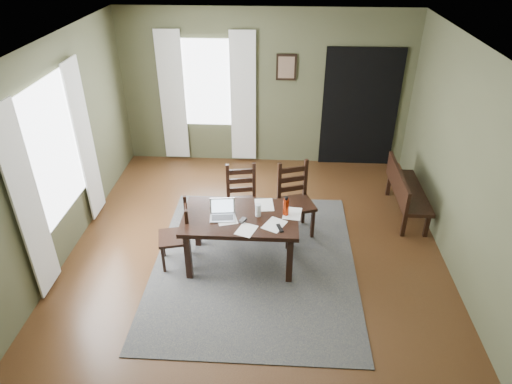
# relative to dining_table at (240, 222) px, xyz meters

# --- Properties ---
(ground) EXTENTS (5.00, 6.00, 0.01)m
(ground) POSITION_rel_dining_table_xyz_m (0.18, -0.00, -0.64)
(ground) COLOR #492C16
(room_shell) EXTENTS (5.02, 6.02, 2.71)m
(room_shell) POSITION_rel_dining_table_xyz_m (0.18, -0.00, 1.17)
(room_shell) COLOR #4B4F33
(room_shell) RESTS_ON ground
(rug) EXTENTS (2.60, 3.20, 0.01)m
(rug) POSITION_rel_dining_table_xyz_m (0.18, -0.00, -0.63)
(rug) COLOR #404040
(rug) RESTS_ON ground
(dining_table) EXTENTS (1.43, 0.86, 0.71)m
(dining_table) POSITION_rel_dining_table_xyz_m (0.00, 0.00, 0.00)
(dining_table) COLOR black
(dining_table) RESTS_ON rug
(chair_end) EXTENTS (0.47, 0.47, 0.89)m
(chair_end) POSITION_rel_dining_table_xyz_m (-0.79, -0.05, -0.20)
(chair_end) COLOR black
(chair_end) RESTS_ON rug
(chair_back_left) EXTENTS (0.50, 0.50, 0.99)m
(chair_back_left) POSITION_rel_dining_table_xyz_m (-0.04, 0.74, -0.15)
(chair_back_left) COLOR black
(chair_back_left) RESTS_ON rug
(chair_back_right) EXTENTS (0.57, 0.57, 1.03)m
(chair_back_right) POSITION_rel_dining_table_xyz_m (0.70, 0.77, -0.13)
(chair_back_right) COLOR black
(chair_back_right) RESTS_ON rug
(bench) EXTENTS (0.42, 1.31, 0.74)m
(bench) POSITION_rel_dining_table_xyz_m (2.33, 1.29, -0.20)
(bench) COLOR black
(bench) RESTS_ON ground
(laptop) EXTENTS (0.33, 0.28, 0.21)m
(laptop) POSITION_rel_dining_table_xyz_m (-0.22, -0.01, 0.14)
(laptop) COLOR #B7B7BC
(laptop) RESTS_ON dining_table
(computer_mouse) EXTENTS (0.09, 0.11, 0.03)m
(computer_mouse) POSITION_rel_dining_table_xyz_m (0.04, -0.12, 0.11)
(computer_mouse) COLOR #3F3F42
(computer_mouse) RESTS_ON dining_table
(tv_remote) EXTENTS (0.09, 0.17, 0.02)m
(tv_remote) POSITION_rel_dining_table_xyz_m (0.49, -0.24, 0.10)
(tv_remote) COLOR black
(tv_remote) RESTS_ON dining_table
(drinking_glass) EXTENTS (0.09, 0.09, 0.16)m
(drinking_glass) POSITION_rel_dining_table_xyz_m (0.22, 0.02, 0.17)
(drinking_glass) COLOR silver
(drinking_glass) RESTS_ON dining_table
(water_bottle) EXTENTS (0.10, 0.10, 0.25)m
(water_bottle) POSITION_rel_dining_table_xyz_m (0.56, 0.07, 0.21)
(water_bottle) COLOR #A4290C
(water_bottle) RESTS_ON dining_table
(paper_a) EXTENTS (0.31, 0.36, 0.00)m
(paper_a) POSITION_rel_dining_table_xyz_m (-0.16, -0.05, 0.09)
(paper_a) COLOR white
(paper_a) RESTS_ON dining_table
(paper_b) EXTENTS (0.33, 0.36, 0.00)m
(paper_b) POSITION_rel_dining_table_xyz_m (0.43, -0.16, 0.09)
(paper_b) COLOR white
(paper_b) RESTS_ON dining_table
(paper_c) EXTENTS (0.27, 0.33, 0.00)m
(paper_c) POSITION_rel_dining_table_xyz_m (0.28, 0.27, 0.09)
(paper_c) COLOR white
(paper_c) RESTS_ON dining_table
(paper_d) EXTENTS (0.25, 0.31, 0.00)m
(paper_d) POSITION_rel_dining_table_xyz_m (0.64, 0.09, 0.09)
(paper_d) COLOR white
(paper_d) RESTS_ON dining_table
(paper_e) EXTENTS (0.28, 0.32, 0.00)m
(paper_e) POSITION_rel_dining_table_xyz_m (0.10, -0.29, 0.09)
(paper_e) COLOR white
(paper_e) RESTS_ON dining_table
(window_left) EXTENTS (0.01, 1.30, 1.70)m
(window_left) POSITION_rel_dining_table_xyz_m (-2.29, 0.20, 0.81)
(window_left) COLOR white
(window_left) RESTS_ON ground
(window_back) EXTENTS (1.00, 0.01, 1.50)m
(window_back) POSITION_rel_dining_table_xyz_m (-0.82, 2.97, 0.81)
(window_back) COLOR white
(window_back) RESTS_ON ground
(curtain_left_near) EXTENTS (0.03, 0.48, 2.30)m
(curtain_left_near) POSITION_rel_dining_table_xyz_m (-2.26, -0.62, 0.56)
(curtain_left_near) COLOR silver
(curtain_left_near) RESTS_ON ground
(curtain_left_far) EXTENTS (0.03, 0.48, 2.30)m
(curtain_left_far) POSITION_rel_dining_table_xyz_m (-2.26, 1.02, 0.56)
(curtain_left_far) COLOR silver
(curtain_left_far) RESTS_ON ground
(curtain_back_left) EXTENTS (0.44, 0.03, 2.30)m
(curtain_back_left) POSITION_rel_dining_table_xyz_m (-1.44, 2.94, 0.56)
(curtain_back_left) COLOR silver
(curtain_back_left) RESTS_ON ground
(curtain_back_right) EXTENTS (0.44, 0.03, 2.30)m
(curtain_back_right) POSITION_rel_dining_table_xyz_m (-0.20, 2.94, 0.56)
(curtain_back_right) COLOR silver
(curtain_back_right) RESTS_ON ground
(framed_picture) EXTENTS (0.34, 0.03, 0.44)m
(framed_picture) POSITION_rel_dining_table_xyz_m (0.53, 2.97, 1.11)
(framed_picture) COLOR black
(framed_picture) RESTS_ON ground
(doorway_back) EXTENTS (1.30, 0.03, 2.10)m
(doorway_back) POSITION_rel_dining_table_xyz_m (1.83, 2.97, 0.41)
(doorway_back) COLOR black
(doorway_back) RESTS_ON ground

